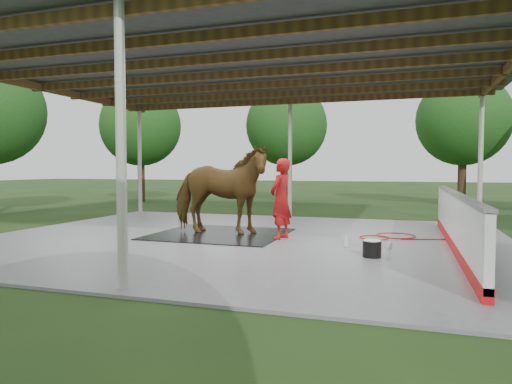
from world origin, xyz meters
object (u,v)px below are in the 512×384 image
(dasher_board, at_px, (455,222))
(handler, at_px, (281,199))
(horse, at_px, (220,190))
(wash_bucket, at_px, (372,248))

(dasher_board, xyz_separation_m, handler, (-3.70, 0.19, 0.39))
(horse, bearing_deg, wash_bucket, -118.67)
(horse, relative_size, wash_bucket, 7.50)
(horse, xyz_separation_m, wash_bucket, (3.78, -1.79, -0.94))
(dasher_board, height_order, handler, handler)
(horse, relative_size, handler, 1.37)
(dasher_board, distance_m, horse, 5.35)
(horse, xyz_separation_m, handler, (1.61, -0.20, -0.17))
(horse, bearing_deg, dasher_board, -97.58)
(handler, bearing_deg, horse, -84.17)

